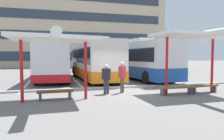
{
  "coord_description": "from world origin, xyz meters",
  "views": [
    {
      "loc": [
        -3.84,
        -11.35,
        2.03
      ],
      "look_at": [
        0.48,
        3.47,
        1.05
      ],
      "focal_mm": 34.03,
      "sensor_mm": 36.0,
      "label": 1
    }
  ],
  "objects_px": {
    "coach_bus_1": "(93,61)",
    "waiting_passenger_0": "(106,77)",
    "coach_bus_2": "(134,61)",
    "bench_2": "(203,87)",
    "bench_0": "(55,93)",
    "waiting_shelter_1": "(194,37)",
    "waiting_shelter_0": "(54,40)",
    "waiting_passenger_1": "(122,75)",
    "bench_1": "(177,88)",
    "coach_bus_0": "(55,59)"
  },
  "relations": [
    {
      "from": "coach_bus_0",
      "to": "waiting_passenger_0",
      "type": "height_order",
      "value": "coach_bus_0"
    },
    {
      "from": "coach_bus_2",
      "to": "waiting_shelter_0",
      "type": "distance_m",
      "value": 11.51
    },
    {
      "from": "bench_0",
      "to": "waiting_passenger_1",
      "type": "height_order",
      "value": "waiting_passenger_1"
    },
    {
      "from": "waiting_passenger_0",
      "to": "bench_0",
      "type": "bearing_deg",
      "value": -162.08
    },
    {
      "from": "coach_bus_0",
      "to": "waiting_shelter_1",
      "type": "xyz_separation_m",
      "value": [
        6.96,
        -10.29,
        1.23
      ]
    },
    {
      "from": "bench_0",
      "to": "bench_2",
      "type": "height_order",
      "value": "same"
    },
    {
      "from": "waiting_shelter_1",
      "to": "waiting_passenger_1",
      "type": "xyz_separation_m",
      "value": [
        -3.5,
        1.51,
        -2.05
      ]
    },
    {
      "from": "waiting_passenger_0",
      "to": "bench_2",
      "type": "bearing_deg",
      "value": -12.21
    },
    {
      "from": "bench_2",
      "to": "waiting_passenger_0",
      "type": "distance_m",
      "value": 5.49
    },
    {
      "from": "bench_2",
      "to": "waiting_shelter_1",
      "type": "bearing_deg",
      "value": -163.51
    },
    {
      "from": "bench_1",
      "to": "waiting_shelter_1",
      "type": "bearing_deg",
      "value": -8.51
    },
    {
      "from": "bench_1",
      "to": "bench_2",
      "type": "bearing_deg",
      "value": 4.18
    },
    {
      "from": "waiting_shelter_0",
      "to": "waiting_shelter_1",
      "type": "height_order",
      "value": "waiting_shelter_1"
    },
    {
      "from": "waiting_passenger_1",
      "to": "bench_1",
      "type": "bearing_deg",
      "value": -27.88
    },
    {
      "from": "waiting_passenger_0",
      "to": "bench_1",
      "type": "bearing_deg",
      "value": -19.98
    },
    {
      "from": "waiting_passenger_1",
      "to": "coach_bus_2",
      "type": "bearing_deg",
      "value": 63.61
    },
    {
      "from": "waiting_shelter_1",
      "to": "bench_0",
      "type": "bearing_deg",
      "value": 175.63
    },
    {
      "from": "bench_0",
      "to": "waiting_passenger_1",
      "type": "bearing_deg",
      "value": 14.82
    },
    {
      "from": "coach_bus_0",
      "to": "bench_1",
      "type": "xyz_separation_m",
      "value": [
        6.06,
        -10.15,
        -1.48
      ]
    },
    {
      "from": "coach_bus_1",
      "to": "bench_0",
      "type": "xyz_separation_m",
      "value": [
        -3.46,
        -8.21,
        -1.33
      ]
    },
    {
      "from": "waiting_shelter_0",
      "to": "bench_2",
      "type": "height_order",
      "value": "waiting_shelter_0"
    },
    {
      "from": "coach_bus_2",
      "to": "bench_2",
      "type": "bearing_deg",
      "value": -85.16
    },
    {
      "from": "coach_bus_2",
      "to": "waiting_shelter_0",
      "type": "bearing_deg",
      "value": -129.67
    },
    {
      "from": "coach_bus_2",
      "to": "bench_1",
      "type": "relative_size",
      "value": 6.22
    },
    {
      "from": "coach_bus_2",
      "to": "bench_0",
      "type": "relative_size",
      "value": 7.42
    },
    {
      "from": "coach_bus_1",
      "to": "waiting_shelter_1",
      "type": "bearing_deg",
      "value": -67.21
    },
    {
      "from": "bench_0",
      "to": "bench_1",
      "type": "relative_size",
      "value": 0.84
    },
    {
      "from": "bench_1",
      "to": "coach_bus_1",
      "type": "bearing_deg",
      "value": 107.87
    },
    {
      "from": "bench_0",
      "to": "waiting_passenger_1",
      "type": "xyz_separation_m",
      "value": [
        3.64,
        0.96,
        0.67
      ]
    },
    {
      "from": "waiting_shelter_0",
      "to": "bench_1",
      "type": "relative_size",
      "value": 2.3
    },
    {
      "from": "coach_bus_1",
      "to": "bench_1",
      "type": "height_order",
      "value": "coach_bus_1"
    },
    {
      "from": "coach_bus_0",
      "to": "bench_2",
      "type": "xyz_separation_m",
      "value": [
        7.86,
        -10.02,
        -1.49
      ]
    },
    {
      "from": "coach_bus_1",
      "to": "coach_bus_2",
      "type": "relative_size",
      "value": 0.85
    },
    {
      "from": "coach_bus_1",
      "to": "waiting_passenger_0",
      "type": "relative_size",
      "value": 6.48
    },
    {
      "from": "waiting_shelter_1",
      "to": "bench_2",
      "type": "bearing_deg",
      "value": 16.49
    },
    {
      "from": "coach_bus_1",
      "to": "bench_2",
      "type": "distance_m",
      "value": 9.74
    },
    {
      "from": "waiting_shelter_0",
      "to": "bench_2",
      "type": "xyz_separation_m",
      "value": [
        8.04,
        0.18,
        -2.43
      ]
    },
    {
      "from": "bench_0",
      "to": "waiting_passenger_0",
      "type": "distance_m",
      "value": 2.9
    },
    {
      "from": "coach_bus_1",
      "to": "waiting_passenger_0",
      "type": "xyz_separation_m",
      "value": [
        -0.76,
        -7.34,
        -0.75
      ]
    },
    {
      "from": "bench_1",
      "to": "waiting_passenger_0",
      "type": "distance_m",
      "value": 3.81
    },
    {
      "from": "coach_bus_2",
      "to": "waiting_shelter_1",
      "type": "distance_m",
      "value": 9.02
    },
    {
      "from": "bench_0",
      "to": "coach_bus_1",
      "type": "bearing_deg",
      "value": 67.13
    },
    {
      "from": "waiting_shelter_1",
      "to": "waiting_passenger_1",
      "type": "distance_m",
      "value": 4.33
    },
    {
      "from": "waiting_passenger_0",
      "to": "waiting_shelter_1",
      "type": "bearing_deg",
      "value": -17.75
    },
    {
      "from": "bench_2",
      "to": "waiting_shelter_0",
      "type": "bearing_deg",
      "value": -178.71
    },
    {
      "from": "coach_bus_0",
      "to": "bench_1",
      "type": "height_order",
      "value": "coach_bus_0"
    },
    {
      "from": "coach_bus_0",
      "to": "bench_0",
      "type": "distance_m",
      "value": 9.86
    },
    {
      "from": "coach_bus_1",
      "to": "bench_2",
      "type": "xyz_separation_m",
      "value": [
        4.58,
        -8.49,
        -1.32
      ]
    },
    {
      "from": "coach_bus_1",
      "to": "bench_1",
      "type": "bearing_deg",
      "value": -72.13
    },
    {
      "from": "coach_bus_1",
      "to": "waiting_passenger_1",
      "type": "xyz_separation_m",
      "value": [
        0.18,
        -7.25,
        -0.65
      ]
    }
  ]
}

